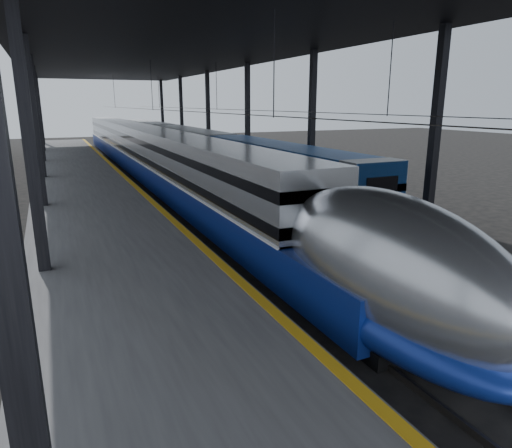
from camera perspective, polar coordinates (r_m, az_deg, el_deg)
ground at (r=12.54m, az=3.99°, el=-13.45°), size 160.00×160.00×0.00m
platform at (r=30.24m, az=-20.50°, el=3.55°), size 6.00×80.00×1.00m
yellow_strip at (r=30.45m, az=-15.32°, el=5.01°), size 0.30×80.00×0.01m
rails at (r=31.81m, az=-5.93°, el=4.17°), size 6.52×80.00×0.16m
canopy at (r=30.72m, az=-11.32°, el=20.53°), size 18.00×75.00×9.47m
tgv_train at (r=36.91m, az=-12.86°, el=8.21°), size 2.83×65.20×4.06m
second_train at (r=43.96m, az=-8.03°, el=9.38°), size 2.65×56.05×3.65m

